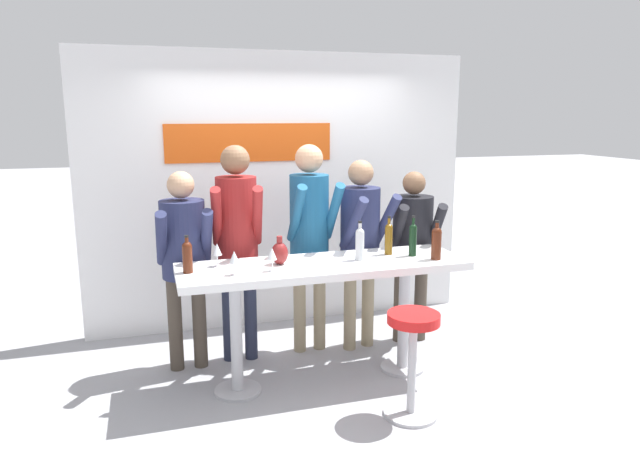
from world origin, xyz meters
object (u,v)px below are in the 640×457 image
bar_stool (413,348)px  wine_bottle_0 (187,255)px  person_far_left (184,250)px  wine_bottle_4 (413,238)px  person_left (237,228)px  wine_glass_0 (272,254)px  tasting_table (324,281)px  person_center (361,233)px  wine_bottle_1 (436,242)px  person_center_right (413,239)px  decorative_vase (280,253)px  wine_bottle_3 (360,242)px  wine_glass_2 (234,258)px  wine_bottle_2 (389,237)px  person_center_left (310,224)px  wine_glass_1 (217,250)px

bar_stool → wine_bottle_0: 1.73m
person_far_left → wine_bottle_4: (1.77, -0.54, 0.09)m
person_left → wine_glass_0: (0.14, -0.70, -0.07)m
tasting_table → wine_bottle_0: (-1.02, 0.02, 0.27)m
bar_stool → person_center: size_ratio=0.44×
wine_bottle_1 → person_center_right: bearing=78.5°
wine_bottle_4 → decorative_vase: wine_bottle_4 is taller
wine_bottle_3 → wine_glass_2: bearing=-172.3°
wine_bottle_2 → decorative_vase: size_ratio=1.44×
wine_bottle_4 → wine_glass_2: (-1.46, -0.14, -0.02)m
bar_stool → person_center_left: person_center_left is taller
person_center_right → wine_bottle_4: bearing=-107.6°
person_far_left → wine_glass_1: person_far_left is taller
person_center_left → wine_glass_0: bearing=-125.6°
tasting_table → wine_glass_2: 0.77m
person_center_right → wine_bottle_0: person_center_right is taller
person_left → wine_glass_0: size_ratio=10.46×
person_far_left → decorative_vase: 0.84m
person_left → wine_glass_1: (-0.22, -0.45, -0.07)m
wine_bottle_0 → person_center: bearing=18.5°
bar_stool → wine_glass_2: 1.40m
person_far_left → wine_glass_2: 0.75m
person_far_left → wine_bottle_4: person_far_left is taller
bar_stool → wine_bottle_0: size_ratio=2.74×
person_left → person_center: bearing=4.8°
person_left → wine_bottle_3: person_left is taller
wine_bottle_0 → wine_glass_2: 0.35m
person_left → person_center_right: 1.60m
bar_stool → wine_bottle_3: 0.94m
tasting_table → wine_bottle_3: size_ratio=7.15×
person_far_left → wine_bottle_1: size_ratio=5.31×
person_center_right → wine_bottle_0: (-2.04, -0.53, 0.12)m
person_left → wine_bottle_2: (1.16, -0.48, -0.05)m
wine_bottle_2 → wine_bottle_1: bearing=-41.6°
decorative_vase → wine_bottle_4: bearing=-2.9°
person_left → tasting_table: bearing=-37.9°
person_left → wine_glass_2: 0.74m
person_center_left → wine_bottle_1: size_ratio=5.92×
bar_stool → wine_bottle_0: wine_bottle_0 is taller
wine_bottle_2 → decorative_vase: wine_bottle_2 is taller
person_left → wine_glass_2: (-0.13, -0.72, -0.07)m
wine_glass_2 → tasting_table: bearing=10.9°
person_center_right → wine_bottle_1: size_ratio=5.11×
bar_stool → person_center_left: (-0.37, 1.30, 0.66)m
wine_bottle_2 → wine_bottle_0: bearing=-177.2°
tasting_table → wine_bottle_3: (0.29, 0.00, 0.29)m
wine_glass_0 → wine_bottle_3: bearing=9.1°
decorative_vase → person_left: bearing=114.3°
person_left → wine_bottle_2: size_ratio=5.84×
wine_bottle_1 → wine_glass_2: bearing=179.2°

